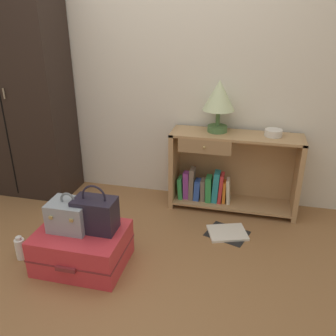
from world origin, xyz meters
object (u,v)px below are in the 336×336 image
object	(u,v)px
wardrobe	(16,88)
bookshelf	(227,173)
suitcase_large	(82,247)
open_book_on_floor	(227,233)
train_case	(69,215)
table_lamp	(219,98)
bowl	(273,133)
handbag	(95,214)
bottle	(21,248)

from	to	relation	value
wardrobe	bookshelf	world-z (taller)	wardrobe
suitcase_large	open_book_on_floor	bearing A→B (deg)	32.42
bookshelf	open_book_on_floor	bearing A→B (deg)	-82.15
open_book_on_floor	train_case	bearing A→B (deg)	-150.32
table_lamp	bookshelf	bearing A→B (deg)	-11.66
bowl	handbag	world-z (taller)	bowl
bottle	table_lamp	bearing A→B (deg)	42.00
train_case	handbag	xyz separation A→B (m)	(0.18, 0.03, 0.02)
table_lamp	bowl	xyz separation A→B (m)	(0.46, -0.01, -0.26)
table_lamp	suitcase_large	distance (m)	1.60
table_lamp	open_book_on_floor	size ratio (longest dim) A/B	1.16
bottle	open_book_on_floor	world-z (taller)	bottle
wardrobe	table_lamp	size ratio (longest dim) A/B	4.62
train_case	open_book_on_floor	bearing A→B (deg)	29.68
table_lamp	train_case	distance (m)	1.51
table_lamp	bottle	distance (m)	1.93
bottle	wardrobe	bearing A→B (deg)	119.12
table_lamp	bowl	world-z (taller)	table_lamp
wardrobe	handbag	bearing A→B (deg)	-39.38
wardrobe	open_book_on_floor	xyz separation A→B (m)	(2.01, -0.37, -1.01)
train_case	suitcase_large	bearing A→B (deg)	-12.90
suitcase_large	open_book_on_floor	size ratio (longest dim) A/B	1.61
table_lamp	suitcase_large	bearing A→B (deg)	-126.10
handbag	suitcase_large	bearing A→B (deg)	-154.89
bookshelf	suitcase_large	xyz separation A→B (m)	(-0.90, -1.06, -0.20)
suitcase_large	handbag	world-z (taller)	handbag
bookshelf	open_book_on_floor	xyz separation A→B (m)	(0.06, -0.45, -0.33)
open_book_on_floor	bottle	bearing A→B (deg)	-155.23
handbag	bowl	bearing A→B (deg)	41.58
bowl	bottle	world-z (taller)	bowl
handbag	table_lamp	bearing A→B (deg)	56.35
open_book_on_floor	suitcase_large	bearing A→B (deg)	-147.58
train_case	bookshelf	bearing A→B (deg)	46.79
handbag	open_book_on_floor	world-z (taller)	handbag
table_lamp	bowl	bearing A→B (deg)	-1.72
bookshelf	suitcase_large	distance (m)	1.41
wardrobe	bowl	bearing A→B (deg)	2.15
bookshelf	bottle	bearing A→B (deg)	-140.97
bookshelf	train_case	bearing A→B (deg)	-133.21
table_lamp	bowl	distance (m)	0.53
handbag	bottle	world-z (taller)	handbag
table_lamp	train_case	xyz separation A→B (m)	(-0.87, -1.07, -0.62)
table_lamp	handbag	distance (m)	1.39
bottle	handbag	bearing A→B (deg)	9.51
table_lamp	bottle	size ratio (longest dim) A/B	2.42
suitcase_large	bottle	bearing A→B (deg)	-174.12
train_case	table_lamp	bearing A→B (deg)	50.81
table_lamp	bottle	world-z (taller)	table_lamp
handbag	open_book_on_floor	distance (m)	1.10
bookshelf	suitcase_large	bearing A→B (deg)	-130.35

